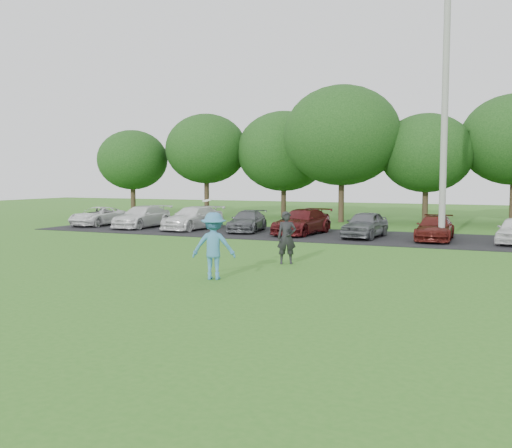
{
  "coord_description": "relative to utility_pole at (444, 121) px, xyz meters",
  "views": [
    {
      "loc": [
        7.59,
        -13.82,
        2.85
      ],
      "look_at": [
        0.0,
        3.5,
        1.3
      ],
      "focal_mm": 40.0,
      "sensor_mm": 36.0,
      "label": 1
    }
  ],
  "objects": [
    {
      "name": "ground",
      "position": [
        -5.12,
        -11.73,
        -5.23
      ],
      "size": [
        100.0,
        100.0,
        0.0
      ],
      "primitive_type": "plane",
      "color": "#336F1F",
      "rests_on": "ground"
    },
    {
      "name": "parking_lot",
      "position": [
        -5.12,
        1.27,
        -5.21
      ],
      "size": [
        32.0,
        6.5,
        0.03
      ],
      "primitive_type": "cube",
      "color": "black",
      "rests_on": "ground"
    },
    {
      "name": "utility_pole",
      "position": [
        0.0,
        0.0,
        0.0
      ],
      "size": [
        0.28,
        0.28,
        10.46
      ],
      "primitive_type": "cylinder",
      "color": "#9B9A96",
      "rests_on": "ground"
    },
    {
      "name": "frisbee_player",
      "position": [
        -4.96,
        -11.55,
        -4.29
      ],
      "size": [
        1.38,
        1.07,
        2.26
      ],
      "color": "teal",
      "rests_on": "ground"
    },
    {
      "name": "camera_bystander",
      "position": [
        -4.09,
        -8.06,
        -4.36
      ],
      "size": [
        0.75,
        0.66,
        1.74
      ],
      "color": "black",
      "rests_on": "ground"
    },
    {
      "name": "parked_cars",
      "position": [
        -6.56,
        1.18,
        -4.61
      ],
      "size": [
        30.64,
        4.55,
        1.24
      ],
      "color": "white",
      "rests_on": "parking_lot"
    },
    {
      "name": "tree_row",
      "position": [
        -3.61,
        11.03,
        -0.32
      ],
      "size": [
        42.39,
        9.85,
        8.64
      ],
      "color": "#38281C",
      "rests_on": "ground"
    }
  ]
}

